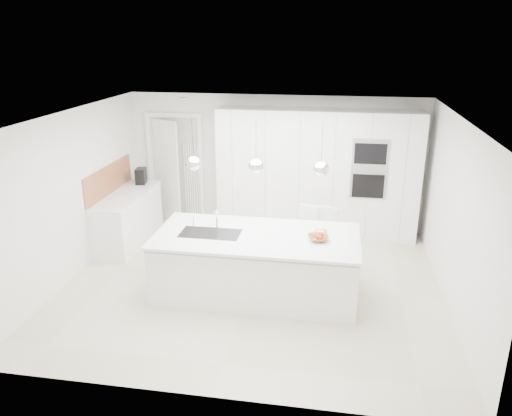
% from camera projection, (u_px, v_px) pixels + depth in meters
% --- Properties ---
extents(floor, '(5.50, 5.50, 0.00)m').
position_uv_depth(floor, '(253.00, 284.00, 7.47)').
color(floor, beige).
rests_on(floor, ground).
extents(wall_back, '(5.50, 0.00, 5.50)m').
position_uv_depth(wall_back, '(275.00, 162.00, 9.39)').
color(wall_back, white).
rests_on(wall_back, ground).
extents(wall_left, '(0.00, 5.00, 5.00)m').
position_uv_depth(wall_left, '(72.00, 195.00, 7.49)').
color(wall_left, white).
rests_on(wall_left, ground).
extents(ceiling, '(5.50, 5.50, 0.00)m').
position_uv_depth(ceiling, '(252.00, 116.00, 6.64)').
color(ceiling, white).
rests_on(ceiling, wall_back).
extents(tall_cabinets, '(3.60, 0.60, 2.30)m').
position_uv_depth(tall_cabinets, '(317.00, 173.00, 9.01)').
color(tall_cabinets, white).
rests_on(tall_cabinets, floor).
extents(oven_stack, '(0.62, 0.04, 1.05)m').
position_uv_depth(oven_stack, '(369.00, 169.00, 8.52)').
color(oven_stack, '#A5A5A8').
rests_on(oven_stack, tall_cabinets).
extents(doorway_frame, '(1.11, 0.08, 2.13)m').
position_uv_depth(doorway_frame, '(176.00, 170.00, 9.74)').
color(doorway_frame, white).
rests_on(doorway_frame, floor).
extents(hallway_door, '(0.76, 0.38, 2.00)m').
position_uv_depth(hallway_door, '(163.00, 171.00, 9.74)').
color(hallway_door, white).
rests_on(hallway_door, floor).
extents(radiator, '(0.32, 0.04, 1.40)m').
position_uv_depth(radiator, '(192.00, 179.00, 9.74)').
color(radiator, white).
rests_on(radiator, floor).
extents(left_base_cabinets, '(0.60, 1.80, 0.86)m').
position_uv_depth(left_base_cabinets, '(128.00, 219.00, 8.83)').
color(left_base_cabinets, white).
rests_on(left_base_cabinets, floor).
extents(left_worktop, '(0.62, 1.82, 0.04)m').
position_uv_depth(left_worktop, '(126.00, 195.00, 8.68)').
color(left_worktop, white).
rests_on(left_worktop, left_base_cabinets).
extents(oak_backsplash, '(0.02, 1.80, 0.50)m').
position_uv_depth(oak_backsplash, '(109.00, 180.00, 8.64)').
color(oak_backsplash, '#B06C47').
rests_on(oak_backsplash, wall_left).
extents(island_base, '(2.80, 1.20, 0.86)m').
position_uv_depth(island_base, '(256.00, 267.00, 7.04)').
color(island_base, white).
rests_on(island_base, floor).
extents(island_worktop, '(2.84, 1.40, 0.04)m').
position_uv_depth(island_worktop, '(257.00, 236.00, 6.93)').
color(island_worktop, white).
rests_on(island_worktop, island_base).
extents(island_sink, '(0.84, 0.44, 0.18)m').
position_uv_depth(island_sink, '(210.00, 239.00, 7.01)').
color(island_sink, '#3F3F42').
rests_on(island_sink, island_worktop).
extents(island_tap, '(0.02, 0.02, 0.30)m').
position_uv_depth(island_tap, '(217.00, 219.00, 7.11)').
color(island_tap, white).
rests_on(island_tap, island_worktop).
extents(pendant_left, '(0.20, 0.20, 0.20)m').
position_uv_depth(pendant_left, '(194.00, 163.00, 6.68)').
color(pendant_left, white).
rests_on(pendant_left, ceiling).
extents(pendant_mid, '(0.20, 0.20, 0.20)m').
position_uv_depth(pendant_mid, '(256.00, 166.00, 6.55)').
color(pendant_mid, white).
rests_on(pendant_mid, ceiling).
extents(pendant_right, '(0.20, 0.20, 0.20)m').
position_uv_depth(pendant_right, '(321.00, 169.00, 6.42)').
color(pendant_right, white).
rests_on(pendant_right, ceiling).
extents(fruit_bowl, '(0.35, 0.35, 0.07)m').
position_uv_depth(fruit_bowl, '(318.00, 238.00, 6.73)').
color(fruit_bowl, '#B06C47').
rests_on(fruit_bowl, island_worktop).
extents(espresso_machine, '(0.22, 0.29, 0.29)m').
position_uv_depth(espresso_machine, '(141.00, 176.00, 9.25)').
color(espresso_machine, black).
rests_on(espresso_machine, left_worktop).
extents(bar_stool_left, '(0.50, 0.57, 1.03)m').
position_uv_depth(bar_stool_left, '(307.00, 240.00, 7.74)').
color(bar_stool_left, white).
rests_on(bar_stool_left, floor).
extents(bar_stool_right, '(0.44, 0.52, 0.98)m').
position_uv_depth(bar_stool_right, '(326.00, 239.00, 7.82)').
color(bar_stool_right, white).
rests_on(bar_stool_right, floor).
extents(apple_a, '(0.08, 0.08, 0.08)m').
position_uv_depth(apple_a, '(318.00, 237.00, 6.67)').
color(apple_a, '#B62E14').
rests_on(apple_a, fruit_bowl).
extents(apple_b, '(0.09, 0.09, 0.09)m').
position_uv_depth(apple_b, '(319.00, 236.00, 6.69)').
color(apple_b, '#B62E14').
rests_on(apple_b, fruit_bowl).
extents(apple_c, '(0.08, 0.08, 0.08)m').
position_uv_depth(apple_c, '(321.00, 235.00, 6.73)').
color(apple_c, '#B62E14').
rests_on(apple_c, fruit_bowl).
extents(apple_extra_3, '(0.07, 0.07, 0.07)m').
position_uv_depth(apple_extra_3, '(320.00, 238.00, 6.66)').
color(apple_extra_3, '#B62E14').
rests_on(apple_extra_3, fruit_bowl).
extents(banana_bunch, '(0.22, 0.16, 0.20)m').
position_uv_depth(banana_bunch, '(320.00, 232.00, 6.73)').
color(banana_bunch, yellow).
rests_on(banana_bunch, fruit_bowl).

